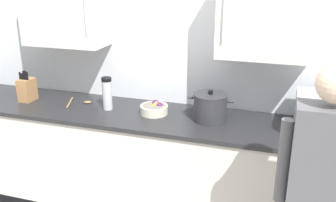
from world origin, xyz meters
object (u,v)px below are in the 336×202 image
Objects in this scene: knife_block at (27,89)px; person_figure at (321,183)px; thermos_flask at (107,93)px; wooden_spoon at (78,102)px; microwave_oven at (330,116)px; fruit_bowl at (154,109)px; stock_pot at (210,107)px.

knife_block is 0.17× the size of person_figure.
wooden_spoon is (-0.31, 0.05, -0.13)m from thermos_flask.
knife_block is (-2.52, -0.05, -0.03)m from microwave_oven.
microwave_oven is at bearing 1.10° from thermos_flask.
knife_block is at bearing -178.85° from microwave_oven.
knife_block is 1.19m from fruit_bowl.
microwave_oven is at bearing 1.15° from knife_block.
microwave_oven is 2.52m from knife_block.
knife_block is at bearing -178.76° from stock_pot.
stock_pot is 1.58× the size of fruit_bowl.
microwave_oven reaches higher than wooden_spoon.
fruit_bowl is (0.72, -0.03, 0.03)m from wooden_spoon.
fruit_bowl is at bearing 1.94° from knife_block.
person_figure is (-0.10, -0.81, -0.09)m from microwave_oven.
thermos_flask reaches higher than wooden_spoon.
microwave_oven is at bearing 0.99° from stock_pot.
knife_block is at bearing 162.49° from person_figure.
microwave_oven is 0.87m from stock_pot.
thermos_flask is at bearing 1.27° from knife_block.
thermos_flask is at bearing -176.79° from fruit_bowl.
person_figure reaches higher than thermos_flask.
microwave_oven is at bearing 0.45° from fruit_bowl.
thermos_flask is 0.97× the size of knife_block.
thermos_flask is 1.17× the size of wooden_spoon.
microwave_oven is 1.47× the size of stock_pot.
stock_pot reaches higher than fruit_bowl.
knife_block is 1.20× the size of wooden_spoon.
fruit_bowl is (-1.33, -0.01, -0.09)m from microwave_oven.
person_figure is at bearing -46.19° from stock_pot.
knife_block reaches higher than wooden_spoon.
fruit_bowl is (0.41, 0.02, -0.10)m from thermos_flask.
microwave_oven is 0.32× the size of person_figure.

